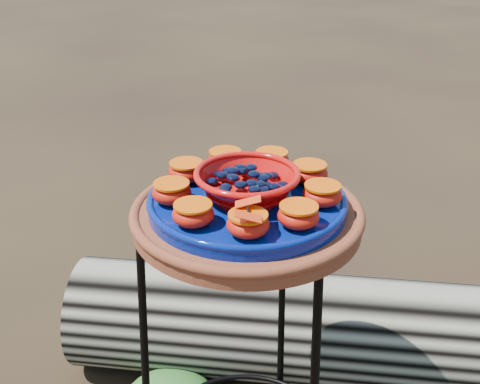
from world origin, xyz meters
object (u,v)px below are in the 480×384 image
at_px(terracotta_saucer, 247,217).
at_px(red_bowl, 247,185).
at_px(cobalt_plate, 247,203).
at_px(driftwood_log, 374,334).
at_px(plant_stand, 246,372).

bearing_deg(terracotta_saucer, red_bowl, 0.00).
height_order(cobalt_plate, driftwood_log, cobalt_plate).
bearing_deg(cobalt_plate, plant_stand, 0.00).
xyz_separation_m(terracotta_saucer, red_bowl, (0.00, 0.00, 0.07)).
height_order(red_bowl, driftwood_log, red_bowl).
xyz_separation_m(cobalt_plate, driftwood_log, (0.18, 0.47, -0.59)).
bearing_deg(cobalt_plate, red_bowl, 0.00).
height_order(plant_stand, red_bowl, red_bowl).
bearing_deg(red_bowl, driftwood_log, 69.18).
bearing_deg(cobalt_plate, driftwood_log, 69.18).
relative_size(plant_stand, terracotta_saucer, 1.69).
distance_m(cobalt_plate, driftwood_log, 0.77).
height_order(terracotta_saucer, red_bowl, red_bowl).
bearing_deg(plant_stand, red_bowl, 0.00).
height_order(plant_stand, cobalt_plate, cobalt_plate).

